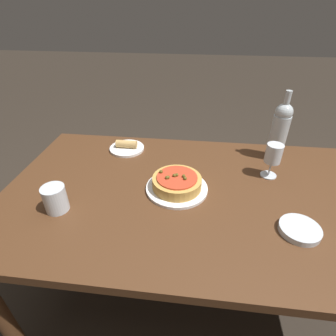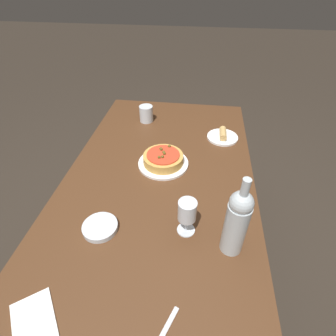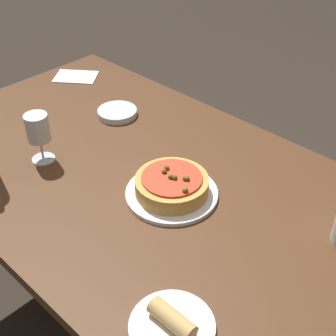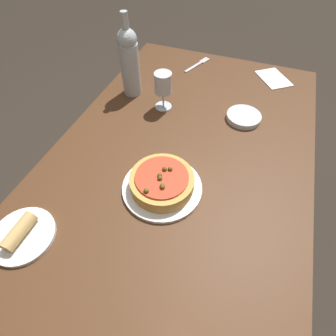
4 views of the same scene
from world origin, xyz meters
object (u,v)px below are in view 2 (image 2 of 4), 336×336
Objects in this scene: dinner_plate at (163,163)px; wine_bottle at (237,221)px; water_cup at (146,114)px; wine_glass at (187,212)px; side_plate at (223,136)px; pizza at (163,158)px; side_bowl at (100,227)px; dining_table at (159,189)px.

dinner_plate is 0.54m from wine_bottle.
wine_bottle is at bearing -151.09° from water_cup.
wine_glass is 0.68m from side_plate.
pizza is 0.45m from side_bowl.
dinner_plate is 2.52× the size of water_cup.
wine_bottle is at bearing -179.31° from side_plate.
side_bowl is (-0.32, 0.17, 0.09)m from dining_table.
wine_bottle is 3.29× the size of water_cup.
water_cup is at bearing 28.91° from wine_bottle.
side_bowl is at bearing 152.26° from dining_table.
dinner_plate is at bearing -158.22° from water_cup.
side_plate is at bearing -46.59° from dinner_plate.
wine_glass is 0.88× the size of side_plate.
water_cup is at bearing 17.36° from dining_table.
water_cup is (0.85, 0.47, -0.09)m from wine_bottle.
wine_glass is at bearing -158.88° from water_cup.
wine_bottle is 2.42× the size of side_bowl.
side_bowl is at bearing 157.07° from pizza.
wine_bottle reaches higher than dining_table.
dinner_plate is (0.09, -0.01, 0.08)m from dining_table.
dining_table is 8.09× the size of pizza.
dining_table is 10.43× the size of wine_glass.
water_cup reaches higher than dinner_plate.
side_bowl is at bearing 88.20° from wine_bottle.
wine_glass reaches higher than water_cup.
dinner_plate is 1.63× the size of wine_glass.
wine_bottle is at bearing -145.06° from pizza.
dining_table is 0.15m from pizza.
side_bowl is (-0.04, 0.32, -0.09)m from wine_glass.
water_cup is (0.42, 0.17, 0.01)m from pizza.
wine_glass is at bearing -159.61° from pizza.
pizza reaches higher than dining_table.
pizza is 1.13× the size of side_plate.
dinner_plate is at bearing -22.94° from side_bowl.
side_plate is at bearing 0.69° from wine_bottle.
wine_glass is (-0.38, -0.14, 0.10)m from dinner_plate.
dining_table is 6.38× the size of dinner_plate.
water_cup reaches higher than dining_table.
dinner_plate is at bearing -4.08° from dining_table.
side_plate is (0.28, -0.29, -0.02)m from pizza.
wine_glass reaches higher than pizza.
dining_table is 0.51m from wine_bottle.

